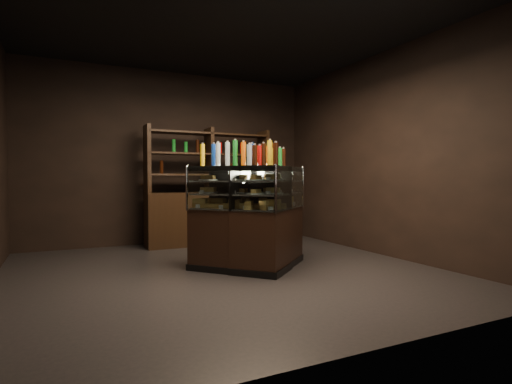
% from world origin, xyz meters
% --- Properties ---
extents(ground, '(5.00, 5.00, 0.00)m').
position_xyz_m(ground, '(0.00, 0.00, 0.00)').
color(ground, black).
rests_on(ground, ground).
extents(room_shell, '(5.02, 5.02, 3.01)m').
position_xyz_m(room_shell, '(0.00, 0.00, 1.94)').
color(room_shell, black).
rests_on(room_shell, ground).
extents(display_case, '(1.66, 1.29, 1.30)m').
position_xyz_m(display_case, '(0.40, 0.01, 0.44)').
color(display_case, black).
rests_on(display_case, ground).
extents(food_display, '(1.31, 0.93, 0.41)m').
position_xyz_m(food_display, '(0.40, 0.00, 0.96)').
color(food_display, '#B78942').
rests_on(food_display, display_case).
extents(bottles_top, '(1.14, 0.79, 0.30)m').
position_xyz_m(bottles_top, '(0.40, 0.01, 1.43)').
color(bottles_top, yellow).
rests_on(bottles_top, display_case).
extents(potted_conifer, '(0.33, 0.33, 0.71)m').
position_xyz_m(potted_conifer, '(0.91, 0.68, 0.40)').
color(potted_conifer, black).
rests_on(potted_conifer, ground).
extents(back_shelving, '(2.16, 0.42, 2.00)m').
position_xyz_m(back_shelving, '(0.51, 2.05, 0.62)').
color(back_shelving, black).
rests_on(back_shelving, ground).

